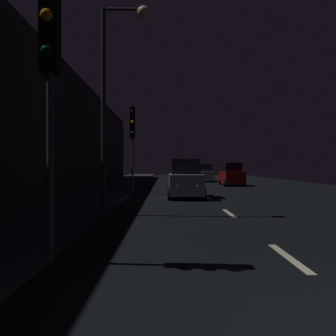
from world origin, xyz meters
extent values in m
cube|color=black|center=(0.00, 24.50, -0.01)|extent=(25.56, 84.00, 0.02)
cube|color=#28282B|center=(-6.58, 24.50, 0.07)|extent=(4.40, 84.00, 0.15)
cube|color=#2D2B28|center=(-9.18, 21.00, 4.25)|extent=(0.80, 63.00, 8.49)
cube|color=beige|center=(0.00, 3.00, 0.01)|extent=(0.16, 2.20, 0.01)
cube|color=beige|center=(0.00, 9.42, 0.01)|extent=(0.16, 2.20, 0.01)
cube|color=beige|center=(0.00, 15.60, 0.01)|extent=(0.16, 2.20, 0.01)
cube|color=beige|center=(0.00, 24.84, 0.01)|extent=(0.16, 2.20, 0.01)
cube|color=beige|center=(0.00, 23.57, 0.01)|extent=(0.16, 2.20, 0.01)
cylinder|color=#38383A|center=(-4.28, 18.02, 1.68)|extent=(0.12, 0.12, 3.36)
cube|color=black|center=(-4.28, 18.02, 4.31)|extent=(0.33, 0.37, 1.90)
sphere|color=black|center=(-4.27, 17.84, 4.94)|extent=(0.22, 0.22, 0.22)
sphere|color=orange|center=(-4.27, 17.84, 4.31)|extent=(0.22, 0.22, 0.22)
sphere|color=black|center=(-4.27, 17.84, 3.67)|extent=(0.22, 0.22, 0.22)
cylinder|color=#38383A|center=(-4.38, 2.73, 1.70)|extent=(0.12, 0.12, 3.40)
cube|color=black|center=(-4.38, 2.73, 4.35)|extent=(0.31, 0.34, 1.90)
sphere|color=orange|center=(-4.38, 2.55, 4.35)|extent=(0.22, 0.22, 0.22)
sphere|color=black|center=(-4.38, 2.55, 3.71)|extent=(0.22, 0.22, 0.22)
cylinder|color=#2D2D30|center=(-4.48, 8.98, 3.63)|extent=(0.16, 0.16, 7.26)
cylinder|color=#2D2D30|center=(-3.78, 8.98, 7.21)|extent=(1.40, 0.10, 0.10)
sphere|color=beige|center=(-3.08, 8.98, 7.11)|extent=(0.44, 0.44, 0.44)
cube|color=#A5A8AD|center=(-1.24, 15.88, 0.75)|extent=(1.74, 4.06, 1.06)
cube|color=black|center=(-1.24, 16.02, 1.69)|extent=(1.48, 2.03, 0.81)
cylinder|color=black|center=(-0.38, 14.46, 0.31)|extent=(0.21, 0.62, 0.62)
cylinder|color=black|center=(-2.09, 14.46, 0.31)|extent=(0.21, 0.62, 0.62)
cylinder|color=black|center=(-0.38, 17.30, 0.31)|extent=(0.21, 0.62, 0.62)
cylinder|color=black|center=(-2.09, 17.30, 0.31)|extent=(0.21, 0.62, 0.62)
sphere|color=white|center=(-0.76, 13.89, 0.75)|extent=(0.17, 0.17, 0.17)
sphere|color=white|center=(-1.72, 13.89, 0.75)|extent=(0.17, 0.17, 0.17)
sphere|color=red|center=(-0.76, 17.87, 0.75)|extent=(0.17, 0.17, 0.17)
sphere|color=red|center=(-1.72, 17.87, 0.75)|extent=(0.17, 0.17, 0.17)
cube|color=silver|center=(1.98, 35.74, 0.67)|extent=(1.57, 3.66, 0.96)
cube|color=black|center=(1.98, 35.61, 1.52)|extent=(1.33, 1.83, 0.73)
cylinder|color=black|center=(1.22, 37.02, 0.28)|extent=(0.19, 0.56, 0.56)
cylinder|color=black|center=(2.75, 37.02, 0.28)|extent=(0.19, 0.56, 0.56)
cylinder|color=black|center=(1.22, 34.45, 0.28)|extent=(0.19, 0.56, 0.56)
cylinder|color=black|center=(2.75, 34.45, 0.28)|extent=(0.19, 0.56, 0.56)
sphere|color=slate|center=(1.55, 37.53, 0.67)|extent=(0.16, 0.16, 0.16)
sphere|color=slate|center=(2.42, 37.53, 0.67)|extent=(0.16, 0.16, 0.16)
sphere|color=red|center=(1.55, 33.94, 0.67)|extent=(0.16, 0.16, 0.16)
sphere|color=red|center=(2.42, 33.94, 0.67)|extent=(0.16, 0.16, 0.16)
cube|color=maroon|center=(3.48, 27.91, 0.71)|extent=(1.66, 3.87, 1.01)
cube|color=black|center=(3.48, 27.77, 1.61)|extent=(1.41, 1.94, 0.77)
cylinder|color=black|center=(2.67, 29.26, 0.30)|extent=(0.20, 0.59, 0.59)
cylinder|color=black|center=(4.30, 29.26, 0.30)|extent=(0.20, 0.59, 0.59)
cylinder|color=black|center=(2.67, 26.55, 0.30)|extent=(0.20, 0.59, 0.59)
cylinder|color=black|center=(4.30, 26.55, 0.30)|extent=(0.20, 0.59, 0.59)
sphere|color=slate|center=(3.02, 29.80, 0.71)|extent=(0.17, 0.17, 0.17)
sphere|color=slate|center=(3.94, 29.80, 0.71)|extent=(0.17, 0.17, 0.17)
sphere|color=red|center=(3.02, 26.01, 0.71)|extent=(0.17, 0.17, 0.17)
sphere|color=red|center=(3.94, 26.01, 0.71)|extent=(0.17, 0.17, 0.17)
camera|label=1|loc=(-2.32, -3.81, 1.73)|focal=39.02mm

